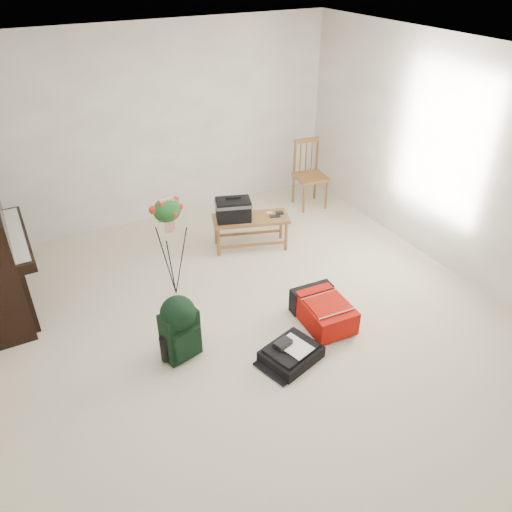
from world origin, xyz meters
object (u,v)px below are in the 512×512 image
green_backpack (179,325)px  bench (240,214)px  dining_chair (309,175)px  flower_stand (171,248)px  red_suitcase (321,308)px  black_duffel (291,353)px

green_backpack → bench: bearing=33.9°
dining_chair → flower_stand: (-2.46, -1.13, 0.11)m
bench → dining_chair: size_ratio=1.05×
flower_stand → bench: bearing=23.9°
bench → red_suitcase: size_ratio=1.49×
dining_chair → green_backpack: (-2.75, -2.07, -0.10)m
green_backpack → flower_stand: bearing=60.1°
dining_chair → black_duffel: (-1.89, -2.60, -0.39)m
black_duffel → flower_stand: flower_stand is taller
bench → black_duffel: size_ratio=1.68×
bench → red_suitcase: 1.63m
dining_chair → flower_stand: size_ratio=0.80×
bench → dining_chair: bearing=43.7°
green_backpack → flower_stand: flower_stand is taller
bench → dining_chair: (1.43, 0.67, -0.04)m
bench → red_suitcase: bench is taller
red_suitcase → green_backpack: 1.45m
red_suitcase → green_backpack: bearing=176.2°
black_duffel → green_backpack: (-0.86, 0.53, 0.28)m
dining_chair → red_suitcase: bearing=-113.4°
black_duffel → dining_chair: bearing=37.7°
black_duffel → flower_stand: (-0.57, 1.46, 0.50)m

